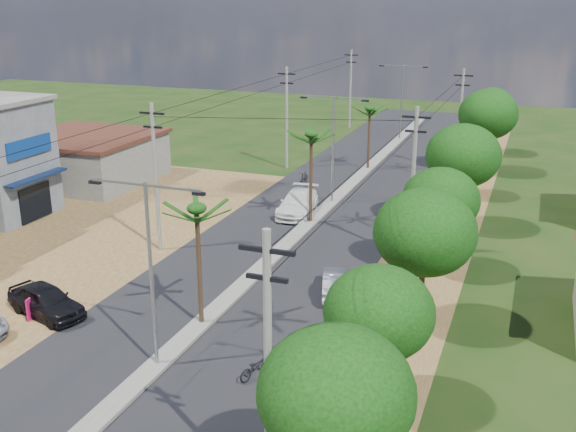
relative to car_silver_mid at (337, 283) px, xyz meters
name	(u,v)px	position (x,y,z in m)	size (l,w,h in m)	color
ground	(158,367)	(-5.00, -9.46, -0.67)	(160.00, 160.00, 0.00)	black
road	(284,247)	(-5.00, 5.54, -0.65)	(12.00, 110.00, 0.04)	black
median	(301,231)	(-5.00, 8.54, -0.58)	(1.00, 90.00, 0.18)	#605E56
dirt_lot_west	(9,255)	(-20.00, -1.46, -0.65)	(18.00, 46.00, 0.04)	brown
dirt_shoulder_east	(422,266)	(3.50, 5.54, -0.65)	(5.00, 90.00, 0.03)	brown
low_shed	(87,158)	(-26.00, 14.54, 1.30)	(10.40, 10.40, 3.95)	#605E56
tree_east_a	(336,394)	(4.50, -15.46, 3.82)	(4.40, 4.40, 6.37)	black
tree_east_b	(379,313)	(4.30, -9.46, 3.44)	(4.00, 4.00, 5.83)	black
tree_east_c	(425,232)	(4.70, -2.46, 4.20)	(4.60, 4.60, 6.83)	black
tree_east_d	(441,200)	(4.40, 4.54, 3.67)	(4.20, 4.20, 6.13)	black
tree_east_e	(463,156)	(4.60, 12.54, 4.42)	(4.80, 4.80, 7.14)	black
tree_east_f	(469,148)	(4.20, 20.54, 3.22)	(3.80, 3.80, 5.52)	black
tree_east_g	(488,114)	(4.80, 28.54, 4.57)	(5.00, 5.00, 7.38)	black
tree_east_h	(491,107)	(4.50, 36.54, 3.97)	(4.40, 4.40, 6.52)	black
palm_median_near	(197,214)	(-5.00, -5.46, 4.87)	(2.00, 2.00, 6.15)	black
palm_median_mid	(311,138)	(-5.00, 10.54, 5.23)	(2.00, 2.00, 6.55)	black
palm_median_far	(370,111)	(-5.00, 26.54, 4.59)	(2.00, 2.00, 5.85)	black
streetlight_near	(150,261)	(-5.00, -9.46, 4.12)	(5.10, 0.18, 8.00)	gray
streetlight_mid	(333,141)	(-5.00, 15.54, 4.12)	(5.10, 0.18, 8.00)	gray
streetlight_far	(402,96)	(-5.00, 40.54, 4.12)	(5.10, 0.18, 8.00)	gray
utility_pole_w_b	(156,175)	(-12.00, 2.54, 4.09)	(1.60, 0.24, 9.00)	#605E56
utility_pole_w_c	(287,116)	(-12.00, 24.54, 4.09)	(1.60, 0.24, 9.00)	#605E56
utility_pole_w_d	(350,87)	(-12.00, 45.54, 4.09)	(1.60, 0.24, 9.00)	#605E56
utility_pole_e_a	(268,371)	(2.50, -15.46, 4.09)	(1.60, 0.24, 9.00)	#605E56
utility_pole_e_b	(413,181)	(2.50, 6.54, 4.09)	(1.60, 0.24, 9.00)	#605E56
utility_pole_e_c	(460,118)	(2.50, 28.54, 4.09)	(1.60, 0.24, 9.00)	#605E56
car_silver_mid	(337,283)	(0.00, 0.00, 0.00)	(1.41, 4.06, 1.34)	#9A9CA2
car_white_far	(298,204)	(-6.50, 12.15, 0.13)	(2.24, 5.52, 1.60)	silver
car_parked_dark	(46,301)	(-12.50, -7.18, 0.10)	(1.81, 4.51, 1.54)	black
moto_rider_east	(256,367)	(-0.78, -8.78, -0.20)	(0.62, 1.79, 0.94)	black
moto_rider_west_a	(296,207)	(-6.68, 12.30, -0.15)	(0.68, 1.96, 1.03)	black
moto_rider_west_b	(304,178)	(-8.74, 19.93, -0.16)	(0.48, 1.70, 1.02)	black
roadside_sign	(34,306)	(-13.00, -7.46, -0.10)	(0.38, 1.36, 1.14)	#A00E45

